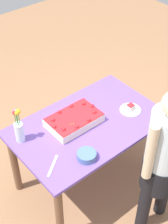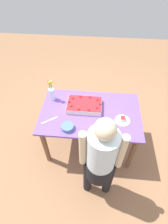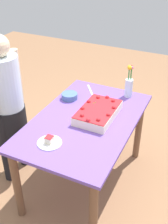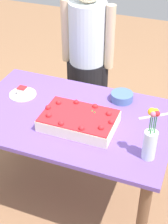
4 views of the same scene
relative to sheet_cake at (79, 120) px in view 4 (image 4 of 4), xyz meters
name	(u,v)px [view 4 (image 4 of 4)]	position (x,y,z in m)	size (l,w,h in m)	color
ground_plane	(73,193)	(-0.09, 0.08, -0.82)	(8.00, 8.00, 0.00)	#986B49
dining_table	(71,130)	(-0.09, 0.08, -0.17)	(1.36, 0.86, 0.78)	#6F4EAD
sheet_cake	(79,120)	(0.00, 0.00, 0.00)	(0.47, 0.30, 0.11)	#FFEEC9
serving_plate_with_slice	(23,93)	(-0.52, 0.19, -0.03)	(0.20, 0.20, 0.06)	white
cake_knife	(155,116)	(0.44, 0.28, -0.04)	(0.23, 0.02, 0.00)	silver
flower_vase	(150,140)	(0.48, -0.13, 0.08)	(0.08, 0.08, 0.34)	white
fruit_bowl	(122,97)	(0.18, 0.38, -0.02)	(0.16, 0.16, 0.06)	#4E6F9E
person_standing	(87,55)	(-0.25, 0.81, 0.03)	(0.45, 0.31, 1.49)	black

